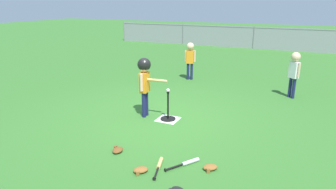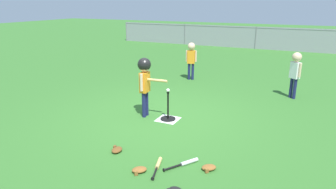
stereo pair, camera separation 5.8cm
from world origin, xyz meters
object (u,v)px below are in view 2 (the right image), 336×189
batter_child (145,75)px  glove_near_bats (209,168)px  baseball_on_tee (168,90)px  spare_bat_wood (158,165)px  batting_tee (168,115)px  fielder_deep_center (191,56)px  spare_bat_silver (186,163)px  fielder_deep_right (295,69)px  glove_tossed_aside (117,150)px  glove_outfield_drop (139,170)px

batter_child → glove_near_bats: bearing=-37.8°
baseball_on_tee → spare_bat_wood: baseball_on_tee is taller
batting_tee → batter_child: batter_child is taller
fielder_deep_center → spare_bat_silver: bearing=-69.2°
fielder_deep_right → glove_near_bats: 4.38m
glove_near_bats → batting_tee: bearing=132.6°
fielder_deep_right → fielder_deep_center: (-3.06, 0.66, -0.01)m
glove_tossed_aside → glove_outfield_drop: size_ratio=0.90×
glove_tossed_aside → glove_outfield_drop: 0.76m
batter_child → glove_near_bats: batter_child is taller
baseball_on_tee → glove_outfield_drop: (0.51, -2.03, -0.60)m
batting_tee → fielder_deep_right: fielder_deep_right is taller
fielder_deep_right → glove_tossed_aside: (-2.38, -4.36, -0.73)m
batting_tee → batter_child: 0.97m
baseball_on_tee → glove_outfield_drop: baseball_on_tee is taller
baseball_on_tee → fielder_deep_right: size_ratio=0.06×
glove_near_bats → glove_outfield_drop: bearing=-150.8°
fielder_deep_right → baseball_on_tee: bearing=-129.6°
glove_near_bats → glove_tossed_aside: size_ratio=1.12×
batter_child → fielder_deep_right: bearing=44.8°
baseball_on_tee → spare_bat_silver: (1.04, -1.54, -0.61)m
baseball_on_tee → glove_tossed_aside: 1.77m
batting_tee → glove_near_bats: size_ratio=2.23×
batting_tee → fielder_deep_center: 3.54m
batter_child → fielder_deep_right: 3.90m
spare_bat_silver → batter_child: bearing=136.1°
batting_tee → glove_outfield_drop: bearing=-75.9°
baseball_on_tee → spare_bat_silver: bearing=-55.9°
spare_bat_silver → glove_outfield_drop: bearing=-137.7°
glove_tossed_aside → glove_near_bats: bearing=4.6°
glove_tossed_aside → glove_outfield_drop: bearing=-29.8°
fielder_deep_right → glove_outfield_drop: (-1.73, -4.74, -0.73)m
glove_near_bats → glove_tossed_aside: 1.55m
batting_tee → fielder_deep_center: fielder_deep_center is taller
spare_bat_wood → glove_near_bats: 0.76m
batting_tee → baseball_on_tee: bearing=0.0°
spare_bat_silver → glove_tossed_aside: 1.19m
fielder_deep_right → glove_outfield_drop: size_ratio=4.39×
fielder_deep_right → glove_tossed_aside: size_ratio=4.89×
batter_child → glove_outfield_drop: 2.41m
spare_bat_silver → glove_outfield_drop: glove_outfield_drop is taller
batting_tee → spare_bat_silver: (1.04, -1.54, -0.06)m
batting_tee → glove_outfield_drop: 2.09m
glove_near_bats → glove_outfield_drop: size_ratio=1.01×
spare_bat_silver → baseball_on_tee: bearing=124.1°
glove_outfield_drop → batter_child: bearing=117.4°
batter_child → glove_tossed_aside: size_ratio=5.29×
batter_child → fielder_deep_center: 3.43m
spare_bat_wood → glove_tossed_aside: glove_tossed_aside is taller
baseball_on_tee → fielder_deep_center: size_ratio=0.06×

